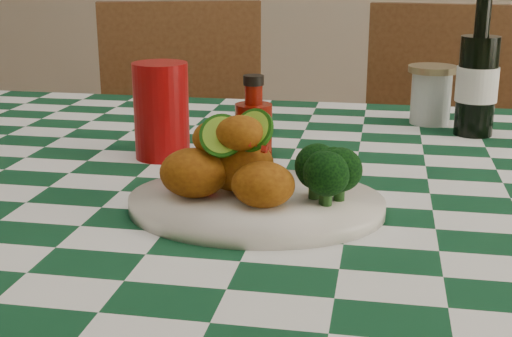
% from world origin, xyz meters
% --- Properties ---
extents(plate, '(0.33, 0.26, 0.02)m').
position_xyz_m(plate, '(-0.01, -0.17, 0.80)').
color(plate, silver).
rests_on(plate, dining_table).
extents(fried_chicken_pile, '(0.16, 0.12, 0.10)m').
position_xyz_m(fried_chicken_pile, '(-0.03, -0.17, 0.85)').
color(fried_chicken_pile, '#93530E').
rests_on(fried_chicken_pile, plate).
extents(broccoli_side, '(0.09, 0.09, 0.07)m').
position_xyz_m(broccoli_side, '(0.07, -0.16, 0.84)').
color(broccoli_side, black).
rests_on(broccoli_side, plate).
extents(red_tumbler, '(0.11, 0.11, 0.15)m').
position_xyz_m(red_tumbler, '(-0.20, 0.04, 0.86)').
color(red_tumbler, '#8E0708').
rests_on(red_tumbler, dining_table).
extents(ketchup_bottle, '(0.06, 0.06, 0.13)m').
position_xyz_m(ketchup_bottle, '(-0.06, 0.08, 0.85)').
color(ketchup_bottle, '#6A0E05').
rests_on(ketchup_bottle, dining_table).
extents(mason_jar, '(0.10, 0.10, 0.11)m').
position_xyz_m(mason_jar, '(0.22, 0.36, 0.84)').
color(mason_jar, '#B2BCBA').
rests_on(mason_jar, dining_table).
extents(beer_bottle, '(0.09, 0.09, 0.24)m').
position_xyz_m(beer_bottle, '(0.30, 0.28, 0.91)').
color(beer_bottle, black).
rests_on(beer_bottle, dining_table).
extents(wooden_chair_left, '(0.57, 0.58, 0.97)m').
position_xyz_m(wooden_chair_left, '(-0.36, 0.73, 0.48)').
color(wooden_chair_left, '#472814').
rests_on(wooden_chair_left, ground).
extents(wooden_chair_right, '(0.48, 0.50, 0.97)m').
position_xyz_m(wooden_chair_right, '(0.29, 0.76, 0.48)').
color(wooden_chair_right, '#472814').
rests_on(wooden_chair_right, ground).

